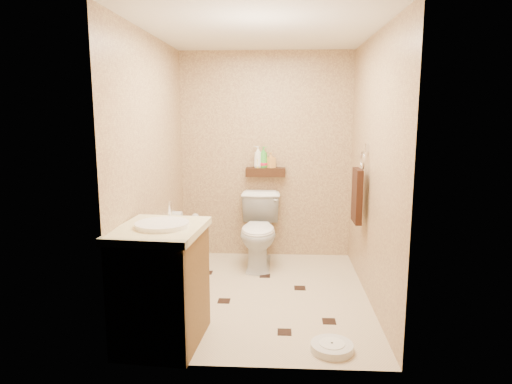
{
  "coord_description": "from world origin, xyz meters",
  "views": [
    {
      "loc": [
        0.17,
        -4.09,
        1.72
      ],
      "look_at": [
        -0.06,
        0.25,
        0.95
      ],
      "focal_mm": 32.0,
      "sensor_mm": 36.0,
      "label": 1
    }
  ],
  "objects": [
    {
      "name": "ceiling",
      "position": [
        0.0,
        0.0,
        2.4
      ],
      "size": [
        2.0,
        2.5,
        0.02
      ],
      "primitive_type": "cube",
      "color": "silver",
      "rests_on": "wall_back"
    },
    {
      "name": "bottle_d",
      "position": [
        -0.03,
        1.17,
        1.19
      ],
      "size": [
        0.12,
        0.12,
        0.25
      ],
      "primitive_type": "imported",
      "rotation": [
        0.0,
        0.0,
        1.23
      ],
      "color": "green",
      "rests_on": "wall_shelf"
    },
    {
      "name": "wall_back",
      "position": [
        0.0,
        1.25,
        1.2
      ],
      "size": [
        2.0,
        0.04,
        2.4
      ],
      "primitive_type": "cube",
      "color": "tan",
      "rests_on": "ground"
    },
    {
      "name": "wall_shelf",
      "position": [
        0.0,
        1.17,
        1.02
      ],
      "size": [
        0.46,
        0.14,
        0.1
      ],
      "primitive_type": "cube",
      "color": "#3A210F",
      "rests_on": "wall_back"
    },
    {
      "name": "bottle_e",
      "position": [
        0.06,
        1.17,
        1.16
      ],
      "size": [
        0.12,
        0.12,
        0.18
      ],
      "primitive_type": "imported",
      "rotation": [
        0.0,
        0.0,
        5.4
      ],
      "color": "gold",
      "rests_on": "wall_shelf"
    },
    {
      "name": "wall_right",
      "position": [
        1.0,
        0.0,
        1.2
      ],
      "size": [
        0.04,
        2.5,
        2.4
      ],
      "primitive_type": "cube",
      "color": "tan",
      "rests_on": "ground"
    },
    {
      "name": "ground",
      "position": [
        0.0,
        0.0,
        0.0
      ],
      "size": [
        2.5,
        2.5,
        0.0
      ],
      "primitive_type": "plane",
      "color": "beige",
      "rests_on": "ground"
    },
    {
      "name": "bottle_b",
      "position": [
        -0.08,
        1.17,
        1.15
      ],
      "size": [
        0.1,
        0.1,
        0.16
      ],
      "primitive_type": "imported",
      "rotation": [
        0.0,
        0.0,
        3.67
      ],
      "color": "yellow",
      "rests_on": "wall_shelf"
    },
    {
      "name": "towel_ring",
      "position": [
        0.91,
        0.25,
        0.95
      ],
      "size": [
        0.12,
        0.3,
        0.76
      ],
      "color": "silver",
      "rests_on": "wall_right"
    },
    {
      "name": "bottle_a",
      "position": [
        -0.09,
        1.17,
        1.2
      ],
      "size": [
        0.11,
        0.11,
        0.26
      ],
      "primitive_type": "imported",
      "rotation": [
        0.0,
        0.0,
        4.8
      ],
      "color": "silver",
      "rests_on": "wall_shelf"
    },
    {
      "name": "toilet_paper",
      "position": [
        -0.94,
        0.65,
        0.6
      ],
      "size": [
        0.12,
        0.11,
        0.12
      ],
      "color": "silver",
      "rests_on": "wall_left"
    },
    {
      "name": "toilet_brush",
      "position": [
        -0.82,
        1.07,
        0.19
      ],
      "size": [
        0.12,
        0.12,
        0.54
      ],
      "color": "#175C57",
      "rests_on": "ground"
    },
    {
      "name": "toilet",
      "position": [
        -0.06,
        0.83,
        0.4
      ],
      "size": [
        0.45,
        0.79,
        0.8
      ],
      "primitive_type": "imported",
      "rotation": [
        0.0,
        0.0,
        -0.0
      ],
      "color": "white",
      "rests_on": "ground"
    },
    {
      "name": "bathroom_scale",
      "position": [
        0.56,
        -1.01,
        0.03
      ],
      "size": [
        0.32,
        0.32,
        0.06
      ],
      "rotation": [
        0.0,
        0.0,
        0.04
      ],
      "color": "silver",
      "rests_on": "ground"
    },
    {
      "name": "floor_accents",
      "position": [
        0.04,
        -0.04,
        0.0
      ],
      "size": [
        1.3,
        1.41,
        0.01
      ],
      "color": "black",
      "rests_on": "ground"
    },
    {
      "name": "bottle_c",
      "position": [
        -0.03,
        1.17,
        1.13
      ],
      "size": [
        0.14,
        0.14,
        0.13
      ],
      "primitive_type": "imported",
      "rotation": [
        0.0,
        0.0,
        5.43
      ],
      "color": "red",
      "rests_on": "wall_shelf"
    },
    {
      "name": "vanity",
      "position": [
        -0.7,
        -0.93,
        0.46
      ],
      "size": [
        0.66,
        0.78,
        1.04
      ],
      "rotation": [
        0.0,
        0.0,
        -0.08
      ],
      "color": "brown",
      "rests_on": "ground"
    },
    {
      "name": "wall_front",
      "position": [
        0.0,
        -1.25,
        1.2
      ],
      "size": [
        2.0,
        0.04,
        2.4
      ],
      "primitive_type": "cube",
      "color": "tan",
      "rests_on": "ground"
    },
    {
      "name": "wall_left",
      "position": [
        -1.0,
        0.0,
        1.2
      ],
      "size": [
        0.04,
        2.5,
        2.4
      ],
      "primitive_type": "cube",
      "color": "tan",
      "rests_on": "ground"
    }
  ]
}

